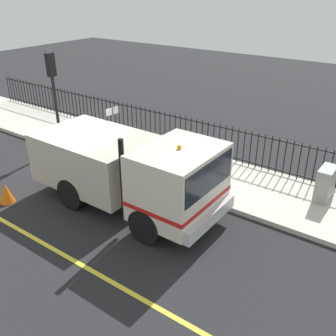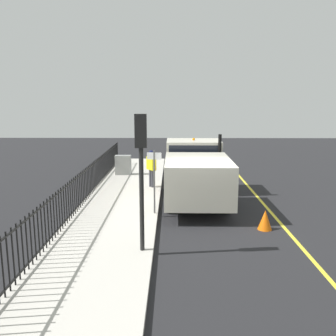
% 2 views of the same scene
% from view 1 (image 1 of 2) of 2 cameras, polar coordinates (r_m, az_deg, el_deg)
% --- Properties ---
extents(ground_plane, '(53.31, 53.31, 0.00)m').
position_cam_1_polar(ground_plane, '(12.97, -13.43, -2.60)').
color(ground_plane, '#232326').
rests_on(ground_plane, ground).
extents(sidewalk_slab, '(3.04, 24.23, 0.15)m').
position_cam_1_polar(sidewalk_slab, '(14.85, -4.77, 2.21)').
color(sidewalk_slab, beige).
rests_on(sidewalk_slab, ground).
extents(lane_marking, '(0.12, 21.81, 0.01)m').
position_cam_1_polar(lane_marking, '(11.70, -23.10, -7.55)').
color(lane_marking, yellow).
rests_on(lane_marking, ground).
extents(work_truck, '(2.47, 5.91, 2.68)m').
position_cam_1_polar(work_truck, '(10.83, -5.18, -0.08)').
color(work_truck, silver).
rests_on(work_truck, ground).
extents(worker_standing, '(0.47, 0.51, 1.70)m').
position_cam_1_polar(worker_standing, '(11.45, 7.45, 0.61)').
color(worker_standing, yellow).
rests_on(worker_standing, sidewalk_slab).
extents(iron_fence, '(0.04, 20.63, 1.32)m').
position_cam_1_polar(iron_fence, '(15.57, -1.58, 6.40)').
color(iron_fence, black).
rests_on(iron_fence, sidewalk_slab).
extents(traffic_light_near, '(0.30, 0.22, 3.62)m').
position_cam_1_polar(traffic_light_near, '(15.26, -16.93, 12.37)').
color(traffic_light_near, black).
rests_on(traffic_light_near, sidewalk_slab).
extents(utility_cabinet, '(0.83, 0.41, 1.03)m').
position_cam_1_polar(utility_cabinet, '(12.30, 22.57, -2.19)').
color(utility_cabinet, gray).
rests_on(utility_cabinet, sidewalk_slab).
extents(traffic_cone, '(0.45, 0.45, 0.65)m').
position_cam_1_polar(traffic_cone, '(12.57, -23.18, -3.45)').
color(traffic_cone, orange).
rests_on(traffic_cone, ground).
extents(street_sign, '(0.50, 0.09, 2.25)m').
position_cam_1_polar(street_sign, '(13.19, -8.19, 5.83)').
color(street_sign, '#4C4C4C').
rests_on(street_sign, sidewalk_slab).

